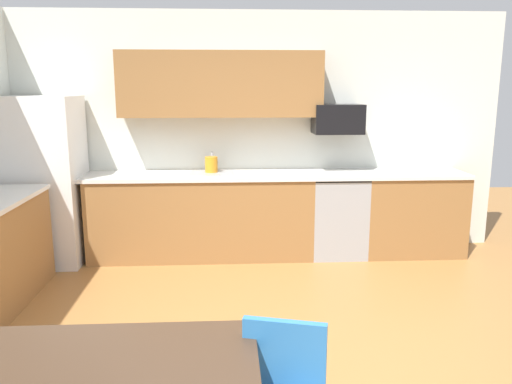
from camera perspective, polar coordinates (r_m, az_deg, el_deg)
name	(u,v)px	position (r m, az deg, el deg)	size (l,w,h in m)	color
ground_plane	(264,362)	(3.70, 0.93, -18.61)	(12.00, 12.00, 0.00)	#9E6B38
wall_back	(248,133)	(5.87, -0.93, 6.63)	(5.80, 0.10, 2.70)	silver
cabinet_run_back	(202,217)	(5.68, -6.13, -2.84)	(2.44, 0.60, 0.90)	olive
cabinet_run_back_right	(411,214)	(6.04, 17.02, -2.41)	(1.11, 0.60, 0.90)	olive
countertop_back	(249,175)	(5.57, -0.76, 1.90)	(4.80, 0.64, 0.04)	silver
upper_cabinets_back	(221,84)	(5.62, -3.98, 12.00)	(2.20, 0.34, 0.70)	olive
refrigerator	(45,181)	(5.83, -22.67, 1.14)	(0.76, 0.70, 1.78)	white
oven_range	(336,215)	(5.80, 9.04, -2.56)	(0.60, 0.60, 0.91)	#999BA0
microwave	(338,119)	(5.73, 9.17, 8.11)	(0.54, 0.36, 0.32)	black
sink_basin	(212,179)	(5.58, -4.97, 1.45)	(0.48, 0.40, 0.14)	#A5A8AD
sink_faucet	(212,162)	(5.73, -4.95, 3.35)	(0.02, 0.02, 0.24)	#B2B5BA
kettle	(211,166)	(5.61, -5.05, 2.95)	(0.14, 0.14, 0.20)	orange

